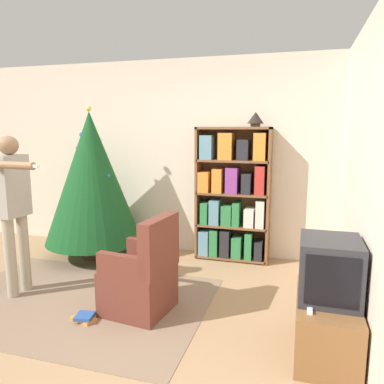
{
  "coord_description": "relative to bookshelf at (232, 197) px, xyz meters",
  "views": [
    {
      "loc": [
        1.52,
        -2.62,
        1.69
      ],
      "look_at": [
        0.46,
        1.0,
        1.05
      ],
      "focal_mm": 35.0,
      "sensor_mm": 36.0,
      "label": 1
    }
  ],
  "objects": [
    {
      "name": "area_rug",
      "position": [
        -1.25,
        -1.65,
        -0.82
      ],
      "size": [
        2.58,
        1.84,
        0.01
      ],
      "color": "#7F6651",
      "rests_on": "ground_plane"
    },
    {
      "name": "game_remote",
      "position": [
        0.94,
        -2.1,
        -0.38
      ],
      "size": [
        0.04,
        0.12,
        0.02
      ],
      "color": "white",
      "rests_on": "tv_stand"
    },
    {
      "name": "television",
      "position": [
        1.07,
        -1.85,
        -0.16
      ],
      "size": [
        0.43,
        0.5,
        0.46
      ],
      "color": "#28282D",
      "rests_on": "tv_stand"
    },
    {
      "name": "armchair",
      "position": [
        -0.53,
        -1.65,
        -0.5
      ],
      "size": [
        0.63,
        0.63,
        0.92
      ],
      "rotation": [
        0.0,
        0.0,
        -1.69
      ],
      "color": "brown",
      "rests_on": "ground_plane"
    },
    {
      "name": "ground_plane",
      "position": [
        -0.69,
        -2.04,
        -0.83
      ],
      "size": [
        14.0,
        14.0,
        0.0
      ],
      "primitive_type": "plane",
      "color": "#9E7A56"
    },
    {
      "name": "tv_stand",
      "position": [
        1.07,
        -1.85,
        -0.61
      ],
      "size": [
        0.44,
        0.84,
        0.44
      ],
      "color": "brown",
      "rests_on": "ground_plane"
    },
    {
      "name": "wall_back",
      "position": [
        -0.69,
        0.23,
        0.47
      ],
      "size": [
        8.0,
        0.1,
        2.6
      ],
      "color": "beige",
      "rests_on": "ground_plane"
    },
    {
      "name": "book_pile_near_tree",
      "position": [
        -1.26,
        -0.67,
        -0.78
      ],
      "size": [
        0.22,
        0.18,
        0.09
      ],
      "color": "#B22D28",
      "rests_on": "ground_plane"
    },
    {
      "name": "book_pile_by_chair",
      "position": [
        -0.96,
        -1.97,
        -0.8
      ],
      "size": [
        0.24,
        0.18,
        0.06
      ],
      "color": "orange",
      "rests_on": "ground_plane"
    },
    {
      "name": "standing_person",
      "position": [
        -1.91,
        -1.65,
        0.14
      ],
      "size": [
        0.62,
        0.5,
        1.62
      ],
      "rotation": [
        0.0,
        0.0,
        -1.64
      ],
      "color": "#9E937F",
      "rests_on": "ground_plane"
    },
    {
      "name": "bookshelf",
      "position": [
        0.0,
        0.0,
        0.0
      ],
      "size": [
        0.94,
        0.31,
        1.71
      ],
      "color": "brown",
      "rests_on": "ground_plane"
    },
    {
      "name": "table_lamp",
      "position": [
        0.27,
        0.01,
        0.99
      ],
      "size": [
        0.2,
        0.2,
        0.18
      ],
      "color": "#473828",
      "rests_on": "bookshelf"
    },
    {
      "name": "christmas_tree",
      "position": [
        -1.77,
        -0.42,
        0.23
      ],
      "size": [
        1.25,
        1.25,
        1.97
      ],
      "color": "#4C3323",
      "rests_on": "ground_plane"
    }
  ]
}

